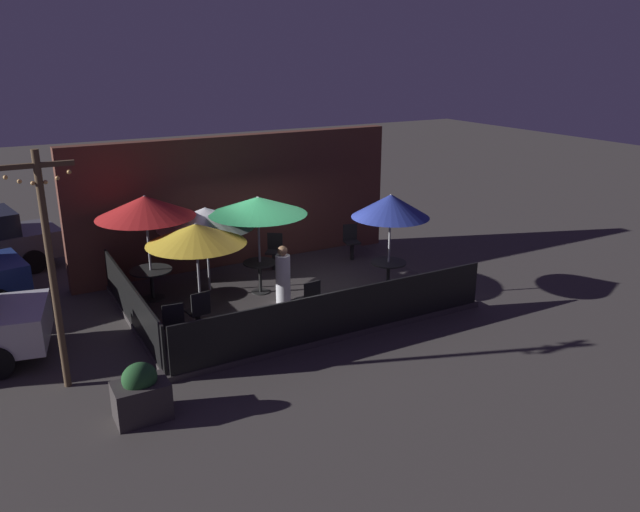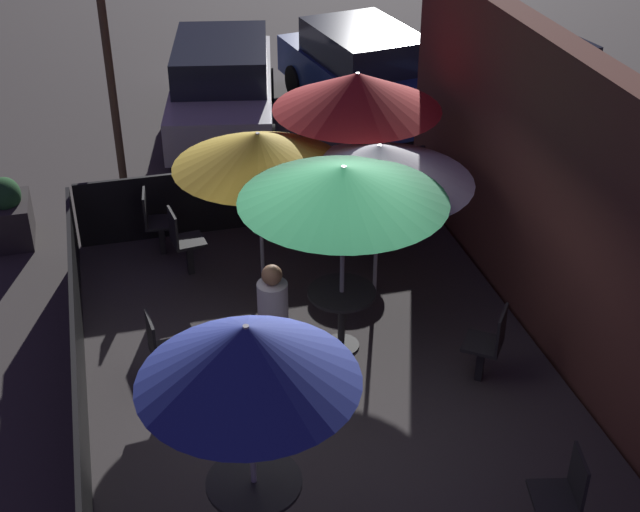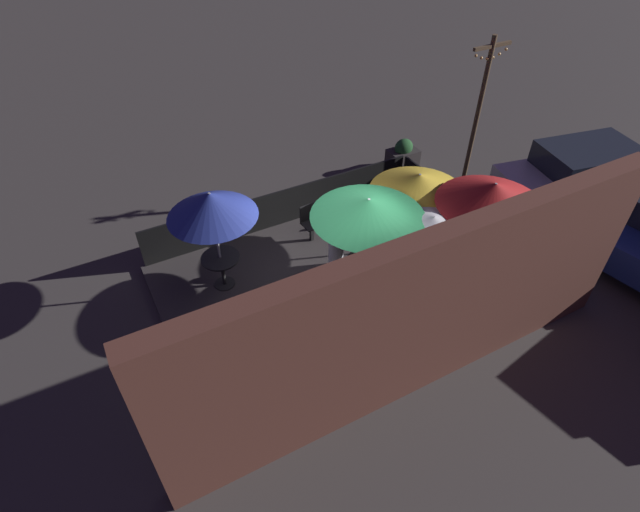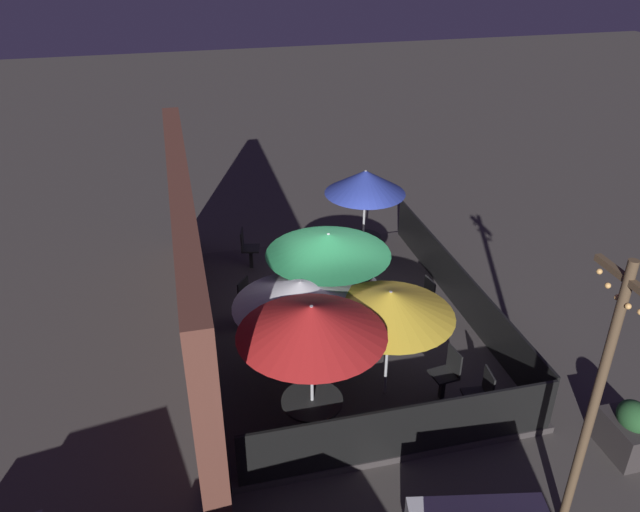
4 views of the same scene
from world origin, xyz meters
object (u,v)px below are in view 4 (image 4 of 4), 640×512
object	(u,v)px
patio_umbrella_1	(365,182)
patio_chair_4	(424,299)
dining_table_2	(328,315)
patio_chair_1	(480,394)
patio_umbrella_2	(328,244)
patio_chair_2	(249,300)
patio_umbrella_4	(390,303)
dining_table_1	(363,243)
dining_table_0	(312,407)
patio_umbrella_0	(312,320)
patio_chair_0	(248,247)
patio_chair_3	(447,372)
patron_0	(367,303)
patio_umbrella_3	(300,294)
light_post	(597,393)
planter_box	(629,431)

from	to	relation	value
patio_umbrella_1	patio_chair_4	xyz separation A→B (m)	(-2.37, -0.53, -1.60)
dining_table_2	patio_chair_1	distance (m)	3.20
patio_umbrella_2	patio_chair_2	world-z (taller)	patio_umbrella_2
patio_umbrella_4	patio_chair_1	distance (m)	2.05
dining_table_1	dining_table_0	bearing A→B (deg)	154.60
patio_umbrella_0	dining_table_2	distance (m)	2.93
patio_umbrella_2	patio_chair_0	size ratio (longest dim) A/B	2.41
patio_chair_1	patio_chair_4	distance (m)	2.85
patio_chair_3	patron_0	xyz separation A→B (m)	(2.21, 0.71, 0.10)
patio_umbrella_3	patio_chair_0	size ratio (longest dim) A/B	2.38
patio_chair_4	light_post	size ratio (longest dim) A/B	0.22
patio_umbrella_0	dining_table_0	size ratio (longest dim) A/B	2.54
patron_0	patio_chair_4	bearing A→B (deg)	-79.40
patio_umbrella_1	dining_table_2	world-z (taller)	patio_umbrella_1
patio_chair_2	patron_0	size ratio (longest dim) A/B	0.70
patio_umbrella_0	dining_table_2	xyz separation A→B (m)	(2.32, -0.84, -1.58)
patron_0	light_post	xyz separation A→B (m)	(-4.81, -1.33, 1.56)
dining_table_2	patio_chair_1	xyz separation A→B (m)	(-2.62, -1.84, -0.08)
dining_table_1	patio_chair_2	bearing A→B (deg)	119.23
patio_umbrella_1	patio_chair_2	distance (m)	3.64
patio_umbrella_1	planter_box	bearing A→B (deg)	-160.01
patio_chair_2	planter_box	distance (m)	6.99
patio_umbrella_1	patio_umbrella_4	bearing A→B (deg)	167.92
patio_umbrella_4	planter_box	world-z (taller)	patio_umbrella_4
patio_umbrella_0	planter_box	xyz separation A→B (m)	(-1.39, -4.63, -1.87)
patio_umbrella_0	patio_chair_1	bearing A→B (deg)	-96.21
patio_umbrella_2	patio_chair_0	bearing A→B (deg)	18.75
dining_table_2	patron_0	world-z (taller)	patron_0
dining_table_0	dining_table_2	distance (m)	2.47
patio_chair_1	light_post	bearing A→B (deg)	105.25
dining_table_0	patio_chair_0	size ratio (longest dim) A/B	1.00
patio_umbrella_3	patio_chair_2	size ratio (longest dim) A/B	2.42
patio_umbrella_2	patio_umbrella_4	bearing A→B (deg)	-160.58
planter_box	light_post	world-z (taller)	light_post
dining_table_1	patio_chair_3	size ratio (longest dim) A/B	0.86
patio_umbrella_4	patron_0	bearing A→B (deg)	-7.40
patio_chair_0	light_post	size ratio (longest dim) A/B	0.23
patio_umbrella_1	patron_0	size ratio (longest dim) A/B	1.77
dining_table_2	patron_0	distance (m)	0.85
patio_umbrella_4	patio_chair_1	size ratio (longest dim) A/B	2.25
patio_umbrella_0	dining_table_0	world-z (taller)	patio_umbrella_0
patio_chair_1	dining_table_1	bearing A→B (deg)	-80.04
patio_chair_4	planter_box	distance (m)	4.32
planter_box	patio_chair_3	bearing A→B (deg)	52.83
patio_chair_4	light_post	distance (m)	5.12
dining_table_1	patio_umbrella_0	bearing A→B (deg)	154.60
patio_umbrella_2	planter_box	distance (m)	5.61
patio_umbrella_4	dining_table_1	xyz separation A→B (m)	(4.26, -0.91, -1.21)
dining_table_0	patio_chair_4	xyz separation A→B (m)	(2.55, -2.87, -0.06)
patio_umbrella_4	patio_chair_4	world-z (taller)	patio_umbrella_4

